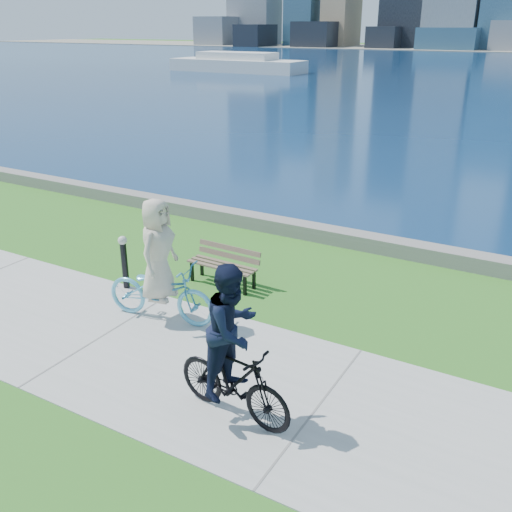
{
  "coord_description": "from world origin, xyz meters",
  "views": [
    {
      "loc": [
        2.53,
        -6.08,
        4.97
      ],
      "look_at": [
        -2.21,
        2.14,
        1.1
      ],
      "focal_mm": 40.0,
      "sensor_mm": 36.0,
      "label": 1
    }
  ],
  "objects": [
    {
      "name": "cyclist_man",
      "position": [
        -0.91,
        -0.71,
        0.96
      ],
      "size": [
        0.76,
        1.87,
        2.23
      ],
      "rotation": [
        0.0,
        0.0,
        1.46
      ],
      "color": "black",
      "rests_on": "ground"
    },
    {
      "name": "bollard_lamp",
      "position": [
        -4.97,
        1.67,
        0.64
      ],
      "size": [
        0.18,
        0.18,
        1.12
      ],
      "color": "black",
      "rests_on": "ground"
    },
    {
      "name": "cyclist_woman",
      "position": [
        -3.5,
        0.99,
        0.86
      ],
      "size": [
        1.03,
        2.18,
        2.26
      ],
      "rotation": [
        0.0,
        0.0,
        1.72
      ],
      "color": "#5AB6DA",
      "rests_on": "ground"
    },
    {
      "name": "ground",
      "position": [
        0.0,
        0.0,
        0.0
      ],
      "size": [
        320.0,
        320.0,
        0.0
      ],
      "primitive_type": "plane",
      "color": "#27641A",
      "rests_on": "ground"
    },
    {
      "name": "park_bench",
      "position": [
        -3.37,
        2.86,
        0.47
      ],
      "size": [
        1.51,
        0.56,
        0.77
      ],
      "rotation": [
        0.0,
        0.0,
        -0.03
      ],
      "color": "black",
      "rests_on": "ground"
    },
    {
      "name": "concrete_path",
      "position": [
        0.0,
        0.0,
        0.01
      ],
      "size": [
        80.0,
        3.5,
        0.02
      ],
      "primitive_type": "cube",
      "color": "#A4A5A0",
      "rests_on": "ground"
    },
    {
      "name": "ferry_near",
      "position": [
        -32.7,
        50.75,
        0.87
      ],
      "size": [
        15.47,
        4.42,
        2.1
      ],
      "color": "silver",
      "rests_on": "ground"
    },
    {
      "name": "seawall",
      "position": [
        0.0,
        6.2,
        0.17
      ],
      "size": [
        90.0,
        0.5,
        0.35
      ],
      "primitive_type": "cube",
      "color": "slate",
      "rests_on": "ground"
    }
  ]
}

